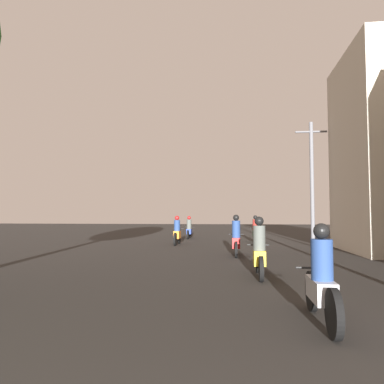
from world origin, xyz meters
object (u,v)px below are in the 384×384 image
at_px(motorcycle_yellow, 259,252).
at_px(motorcycle_orange, 177,233).
at_px(utility_pole_far, 312,181).
at_px(motorcycle_red, 236,239).
at_px(motorcycle_blue, 189,229).
at_px(motorcycle_green, 255,231).
at_px(motorcycle_silver, 321,283).

distance_m(motorcycle_yellow, motorcycle_orange, 10.53).
bearing_deg(motorcycle_orange, utility_pole_far, -5.30).
relative_size(motorcycle_red, motorcycle_blue, 1.06).
height_order(motorcycle_yellow, utility_pole_far, utility_pole_far).
bearing_deg(motorcycle_green, motorcycle_red, -94.49).
xyz_separation_m(motorcycle_yellow, motorcycle_red, (-0.60, 4.91, 0.00)).
bearing_deg(motorcycle_blue, motorcycle_yellow, -71.80).
xyz_separation_m(motorcycle_silver, motorcycle_green, (-0.16, 16.32, 0.03)).
relative_size(motorcycle_silver, motorcycle_yellow, 1.02).
relative_size(motorcycle_silver, motorcycle_red, 1.03).
distance_m(motorcycle_orange, motorcycle_green, 4.85).
relative_size(motorcycle_silver, utility_pole_far, 0.33).
xyz_separation_m(motorcycle_green, utility_pole_far, (2.78, -2.46, 2.73)).
bearing_deg(motorcycle_silver, utility_pole_far, 74.26).
xyz_separation_m(motorcycle_silver, motorcycle_orange, (-4.42, 13.99, 0.02)).
xyz_separation_m(motorcycle_red, utility_pole_far, (3.90, 4.80, 2.72)).
bearing_deg(motorcycle_yellow, motorcycle_green, 82.83).
relative_size(motorcycle_yellow, utility_pole_far, 0.33).
height_order(motorcycle_silver, motorcycle_blue, motorcycle_silver).
bearing_deg(utility_pole_far, motorcycle_yellow, -108.75).
bearing_deg(utility_pole_far, motorcycle_red, -129.11).
height_order(motorcycle_green, utility_pole_far, utility_pole_far).
bearing_deg(motorcycle_green, motorcycle_silver, -85.17).
xyz_separation_m(motorcycle_yellow, motorcycle_orange, (-3.75, 9.84, -0.01)).
distance_m(motorcycle_green, motorcycle_blue, 5.13).
height_order(motorcycle_red, motorcycle_green, motorcycle_red).
bearing_deg(motorcycle_yellow, motorcycle_orange, 106.09).
height_order(motorcycle_blue, utility_pole_far, utility_pole_far).
distance_m(motorcycle_orange, utility_pole_far, 7.55).
relative_size(motorcycle_yellow, motorcycle_orange, 1.05).
distance_m(motorcycle_silver, motorcycle_yellow, 4.21).
height_order(motorcycle_yellow, motorcycle_green, motorcycle_yellow).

